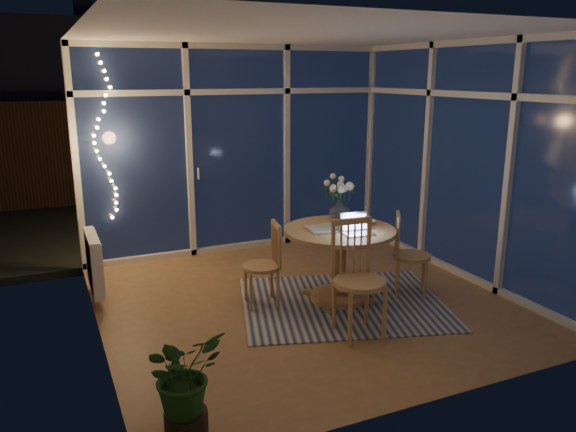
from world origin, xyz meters
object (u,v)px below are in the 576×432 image
(chair_front, at_px, (360,279))
(flower_vase, at_px, (340,210))
(dining_table, at_px, (339,265))
(laptop, at_px, (359,224))
(potted_plant, at_px, (184,381))
(chair_left, at_px, (261,264))
(chair_right, at_px, (412,254))

(chair_front, bearing_deg, flower_vase, 74.19)
(dining_table, distance_m, flower_vase, 0.60)
(dining_table, relative_size, laptop, 3.92)
(dining_table, xyz_separation_m, potted_plant, (-1.96, -1.52, 0.00))
(potted_plant, bearing_deg, laptop, 32.29)
(chair_left, distance_m, chair_front, 1.10)
(chair_front, relative_size, flower_vase, 4.94)
(chair_right, bearing_deg, chair_left, 109.28)
(flower_vase, distance_m, potted_plant, 2.86)
(chair_front, bearing_deg, potted_plant, -152.02)
(chair_right, bearing_deg, flower_vase, 83.92)
(chair_right, xyz_separation_m, chair_front, (-0.99, -0.59, 0.08))
(dining_table, xyz_separation_m, chair_front, (-0.22, -0.75, 0.14))
(chair_front, relative_size, laptop, 3.66)
(chair_front, xyz_separation_m, potted_plant, (-1.74, -0.77, -0.14))
(chair_right, distance_m, laptop, 0.82)
(dining_table, height_order, potted_plant, potted_plant)
(chair_right, distance_m, potted_plant, 3.05)
(laptop, distance_m, flower_vase, 0.57)
(chair_left, bearing_deg, potted_plant, -25.96)
(laptop, bearing_deg, potted_plant, -141.34)
(chair_right, xyz_separation_m, laptop, (-0.70, -0.08, 0.42))
(dining_table, bearing_deg, chair_front, -106.06)
(chair_right, relative_size, laptop, 3.10)
(chair_left, relative_size, chair_front, 0.82)
(dining_table, relative_size, chair_left, 1.30)
(dining_table, height_order, chair_front, chair_front)
(dining_table, distance_m, laptop, 0.54)
(chair_right, height_order, chair_front, chair_front)
(flower_vase, bearing_deg, chair_left, -172.93)
(chair_left, bearing_deg, laptop, 70.79)
(chair_right, distance_m, flower_vase, 0.87)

